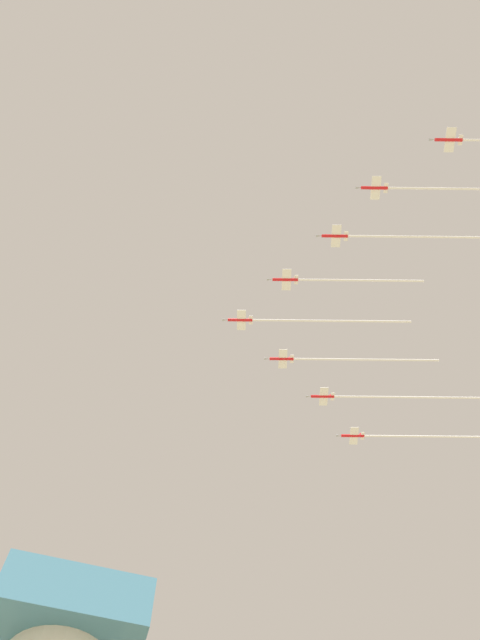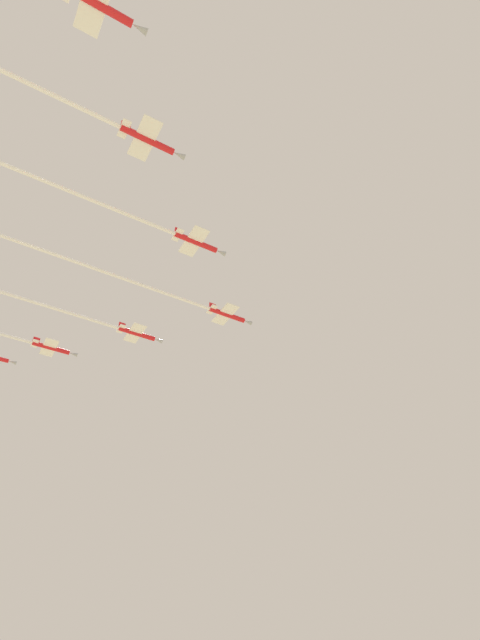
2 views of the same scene
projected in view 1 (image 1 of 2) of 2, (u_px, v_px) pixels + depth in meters
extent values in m
cube|color=teal|center=(66.00, 640.00, 26.70)|extent=(6.00, 6.00, 2.40)
cylinder|color=red|center=(240.00, 320.00, 219.38)|extent=(3.07, 8.20, 1.00)
cone|color=#9EA3AD|center=(225.00, 320.00, 219.36)|extent=(1.39, 2.01, 0.95)
cube|color=white|center=(241.00, 320.00, 219.34)|extent=(7.81, 4.69, 0.16)
cube|color=white|center=(251.00, 320.00, 219.40)|extent=(3.33, 2.03, 0.16)
cube|color=red|center=(251.00, 319.00, 220.15)|extent=(0.51, 1.45, 1.64)
cylinder|color=white|center=(332.00, 321.00, 219.52)|extent=(14.24, 51.61, 0.70)
cylinder|color=red|center=(285.00, 280.00, 212.73)|extent=(3.07, 8.20, 1.00)
cone|color=#9EA3AD|center=(270.00, 279.00, 212.71)|extent=(1.39, 2.01, 0.95)
cube|color=white|center=(287.00, 280.00, 212.69)|extent=(7.81, 4.69, 0.16)
cube|color=white|center=(296.00, 280.00, 212.75)|extent=(3.33, 2.03, 0.16)
cube|color=red|center=(296.00, 279.00, 213.50)|extent=(0.51, 1.45, 1.64)
cylinder|color=white|center=(361.00, 280.00, 212.84)|extent=(11.10, 39.70, 0.70)
cylinder|color=red|center=(281.00, 359.00, 226.16)|extent=(3.07, 8.20, 1.00)
cone|color=#9EA3AD|center=(267.00, 359.00, 226.14)|extent=(1.39, 2.01, 0.95)
cube|color=white|center=(283.00, 359.00, 226.12)|extent=(7.81, 4.69, 0.16)
cube|color=white|center=(292.00, 359.00, 226.17)|extent=(3.33, 2.03, 0.16)
cube|color=red|center=(292.00, 358.00, 226.93)|extent=(0.51, 1.45, 1.64)
cylinder|color=white|center=(366.00, 360.00, 226.29)|extent=(13.49, 48.75, 0.70)
cylinder|color=red|center=(335.00, 236.00, 206.73)|extent=(3.07, 8.20, 1.00)
cone|color=#9EA3AD|center=(319.00, 236.00, 206.71)|extent=(1.39, 2.01, 0.95)
cube|color=white|center=(336.00, 236.00, 206.69)|extent=(7.81, 4.69, 0.16)
cube|color=white|center=(346.00, 236.00, 206.75)|extent=(3.33, 2.03, 0.16)
cube|color=red|center=(345.00, 235.00, 207.50)|extent=(0.51, 1.45, 1.64)
cylinder|color=white|center=(421.00, 237.00, 206.85)|extent=(12.48, 44.94, 0.70)
cylinder|color=red|center=(322.00, 396.00, 232.29)|extent=(3.07, 8.20, 1.00)
cone|color=#9EA3AD|center=(308.00, 396.00, 232.27)|extent=(1.39, 2.01, 0.95)
cube|color=white|center=(324.00, 397.00, 232.25)|extent=(7.81, 4.69, 0.16)
cube|color=white|center=(333.00, 397.00, 232.31)|extent=(3.33, 2.03, 0.16)
cube|color=red|center=(332.00, 395.00, 233.06)|extent=(0.51, 1.45, 1.64)
cylinder|color=white|center=(417.00, 397.00, 232.44)|extent=(15.73, 57.28, 0.70)
cylinder|color=red|center=(374.00, 188.00, 202.94)|extent=(3.07, 8.20, 1.00)
cone|color=#9EA3AD|center=(358.00, 188.00, 202.92)|extent=(1.39, 2.01, 0.95)
cube|color=white|center=(376.00, 188.00, 202.90)|extent=(7.81, 4.69, 0.16)
cube|color=white|center=(386.00, 188.00, 202.96)|extent=(3.33, 2.03, 0.16)
cube|color=red|center=(385.00, 187.00, 203.71)|extent=(0.51, 1.45, 1.64)
cylinder|color=white|center=(456.00, 189.00, 203.05)|extent=(11.53, 41.34, 0.70)
cylinder|color=red|center=(353.00, 436.00, 236.18)|extent=(3.07, 8.20, 1.00)
cone|color=#9EA3AD|center=(339.00, 436.00, 236.16)|extent=(1.39, 2.01, 0.95)
cube|color=white|center=(354.00, 436.00, 236.14)|extent=(7.81, 4.69, 0.16)
cube|color=white|center=(363.00, 436.00, 236.20)|extent=(3.33, 2.03, 0.16)
cube|color=red|center=(362.00, 435.00, 236.95)|extent=(0.51, 1.45, 1.64)
cylinder|color=white|center=(425.00, 436.00, 236.30)|extent=(11.84, 42.52, 0.70)
cylinder|color=red|center=(449.00, 140.00, 196.38)|extent=(3.07, 8.20, 1.00)
cone|color=#9EA3AD|center=(432.00, 140.00, 196.36)|extent=(1.39, 2.01, 0.95)
cube|color=white|center=(450.00, 140.00, 196.34)|extent=(7.81, 4.69, 0.16)
cube|color=white|center=(461.00, 140.00, 196.40)|extent=(3.33, 2.03, 0.16)
cube|color=red|center=(459.00, 140.00, 197.15)|extent=(0.51, 1.45, 1.64)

